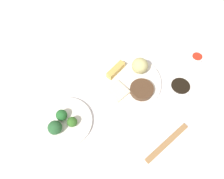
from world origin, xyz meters
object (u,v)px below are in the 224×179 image
Objects in this scene: soy_sauce_bowl at (179,88)px; sauce_ramekin_sweet_and_sour at (196,58)px; chopsticks_pair at (167,143)px; main_plate at (128,82)px; broccoli_plate at (65,122)px.

soy_sauce_bowl is 1.75× the size of sauce_ramekin_sweet_and_sour.
soy_sauce_bowl is at bearing 34.05° from chopsticks_pair.
sauce_ramekin_sweet_and_sour is (0.18, 0.07, -0.00)m from soy_sauce_bowl.
soy_sauce_bowl is (0.15, -0.15, 0.01)m from main_plate.
main_plate is 0.33m from sauce_ramekin_sweet_and_sour.
main_plate reaches higher than chopsticks_pair.
broccoli_plate is 0.47m from soy_sauce_bowl.
soy_sauce_bowl reaches higher than chopsticks_pair.
soy_sauce_bowl reaches higher than sauce_ramekin_sweet_and_sour.
main_plate is 1.33× the size of broccoli_plate.
soy_sauce_bowl is 0.24m from chopsticks_pair.
sauce_ramekin_sweet_and_sour is at bearing 27.98° from chopsticks_pair.
sauce_ramekin_sweet_and_sour is at bearing -8.19° from broccoli_plate.
chopsticks_pair is (-0.37, -0.20, -0.01)m from sauce_ramekin_sweet_and_sour.
main_plate is at bearing 79.87° from chopsticks_pair.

